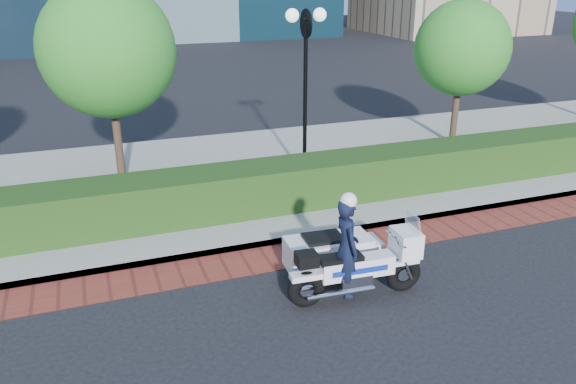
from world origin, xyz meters
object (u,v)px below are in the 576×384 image
object	(u,v)px
lamppost	(306,68)
tree_c	(462,48)
tree_b	(108,50)
police_motorcycle	(343,255)

from	to	relation	value
lamppost	tree_c	xyz separation A→B (m)	(5.50, 1.30, 0.09)
lamppost	tree_b	distance (m)	4.71
lamppost	tree_b	size ratio (longest dim) A/B	0.86
lamppost	tree_b	world-z (taller)	tree_b
lamppost	tree_c	bearing A→B (deg)	13.30
lamppost	police_motorcycle	xyz separation A→B (m)	(-1.35, -5.18, -2.29)
lamppost	tree_b	bearing A→B (deg)	163.89
tree_c	police_motorcycle	bearing A→B (deg)	-136.60
lamppost	tree_c	world-z (taller)	tree_c
tree_b	tree_c	size ratio (longest dim) A/B	1.14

